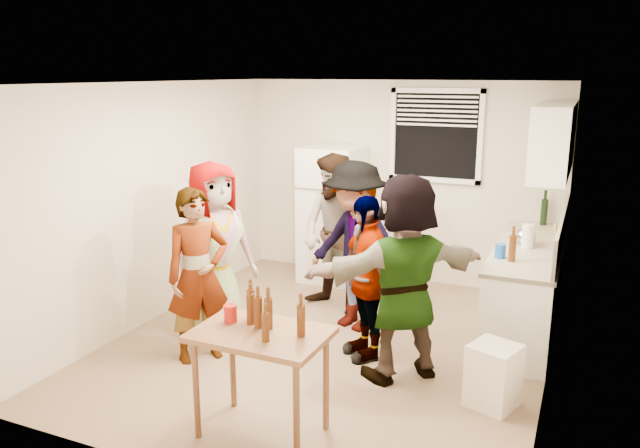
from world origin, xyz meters
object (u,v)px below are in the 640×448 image
at_px(kettle, 525,244).
at_px(trash_bin, 493,376).
at_px(guest_grey, 218,334).
at_px(refrigerator, 332,214).
at_px(guest_stripe, 202,357).
at_px(blue_cup, 500,258).
at_px(guest_back_right, 354,326).
at_px(wine_bottle, 543,225).
at_px(beer_bottle_counter, 511,261).
at_px(red_cup, 231,322).
at_px(beer_bottle_table, 266,341).
at_px(serving_table, 263,433).
at_px(guest_black, 364,355).
at_px(guest_back_left, 336,309).
at_px(guest_orange, 401,375).

bearing_deg(kettle, trash_bin, -95.38).
bearing_deg(kettle, guest_grey, -158.37).
relative_size(refrigerator, guest_stripe, 1.06).
bearing_deg(blue_cup, guest_back_right, -176.99).
relative_size(wine_bottle, blue_cup, 2.22).
xyz_separation_m(beer_bottle_counter, red_cup, (-1.74, -2.06, -0.10)).
distance_m(trash_bin, red_cup, 2.12).
distance_m(beer_bottle_table, guest_stripe, 1.79).
relative_size(kettle, red_cup, 1.88).
relative_size(refrigerator, serving_table, 1.79).
xyz_separation_m(wine_bottle, beer_bottle_table, (-1.49, -3.87, -0.10)).
bearing_deg(kettle, guest_black, -139.87).
height_order(wine_bottle, guest_stripe, wine_bottle).
relative_size(beer_bottle_counter, guest_black, 0.16).
relative_size(blue_cup, guest_black, 0.09).
xyz_separation_m(refrigerator, guest_back_left, (0.46, -1.00, -0.85)).
relative_size(kettle, guest_black, 0.16).
bearing_deg(guest_orange, trash_bin, 122.36).
bearing_deg(beer_bottle_table, red_cup, 153.66).
distance_m(wine_bottle, guest_back_left, 2.55).
bearing_deg(red_cup, wine_bottle, 62.72).
xyz_separation_m(beer_bottle_counter, guest_grey, (-2.74, -0.74, -0.90)).
xyz_separation_m(blue_cup, trash_bin, (0.15, -1.12, -0.65)).
bearing_deg(guest_black, guest_orange, 17.52).
bearing_deg(guest_back_left, beer_bottle_table, -59.31).
bearing_deg(beer_bottle_table, serving_table, 131.20).
height_order(guest_back_right, guest_black, guest_back_right).
relative_size(refrigerator, guest_orange, 0.94).
relative_size(beer_bottle_counter, guest_grey, 0.14).
height_order(wine_bottle, guest_orange, wine_bottle).
relative_size(kettle, wine_bottle, 0.82).
bearing_deg(beer_bottle_counter, guest_grey, -164.88).
height_order(blue_cup, guest_stripe, blue_cup).
bearing_deg(kettle, beer_bottle_table, -120.44).
xyz_separation_m(blue_cup, guest_stripe, (-2.47, -1.33, -0.90)).
distance_m(refrigerator, wine_bottle, 2.51).
height_order(beer_bottle_counter, guest_back_right, beer_bottle_counter).
height_order(guest_grey, guest_stripe, guest_grey).
distance_m(kettle, guest_stripe, 3.37).
distance_m(trash_bin, beer_bottle_table, 1.91).
height_order(beer_bottle_counter, serving_table, beer_bottle_counter).
relative_size(serving_table, guest_stripe, 0.59).
bearing_deg(guest_back_right, wine_bottle, 65.71).
relative_size(kettle, blue_cup, 1.82).
bearing_deg(trash_bin, guest_back_right, 146.34).
xyz_separation_m(beer_bottle_table, guest_black, (0.14, 1.66, -0.80)).
distance_m(refrigerator, guest_black, 2.42).
bearing_deg(beer_bottle_table, wine_bottle, 68.92).
distance_m(trash_bin, guest_back_right, 1.90).
relative_size(kettle, serving_table, 0.26).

